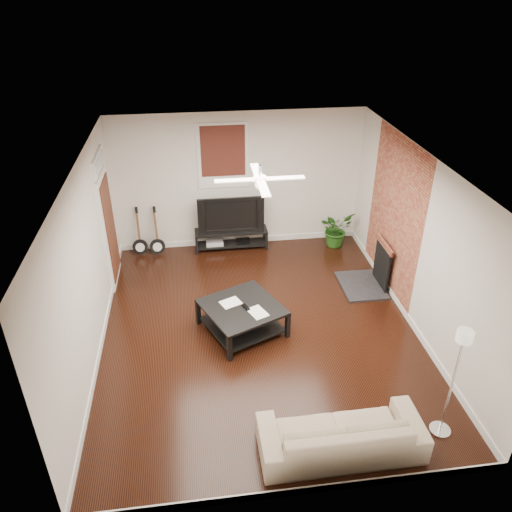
{
  "coord_description": "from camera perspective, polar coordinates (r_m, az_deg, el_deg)",
  "views": [
    {
      "loc": [
        -0.92,
        -6.39,
        5.11
      ],
      "look_at": [
        0.0,
        0.4,
        1.15
      ],
      "focal_mm": 34.99,
      "sensor_mm": 36.0,
      "label": 1
    }
  ],
  "objects": [
    {
      "name": "window_back",
      "position": [
        9.9,
        -3.79,
        11.34
      ],
      "size": [
        1.0,
        0.06,
        1.3
      ],
      "primitive_type": "cube",
      "color": "#401211",
      "rests_on": "wall_back"
    },
    {
      "name": "tv_stand",
      "position": [
        10.42,
        -2.85,
        1.93
      ],
      "size": [
        1.49,
        0.4,
        0.42
      ],
      "primitive_type": "cube",
      "color": "black",
      "rests_on": "floor"
    },
    {
      "name": "guitar_left",
      "position": [
        10.3,
        -13.3,
        2.6
      ],
      "size": [
        0.32,
        0.24,
        1.01
      ],
      "primitive_type": null,
      "rotation": [
        0.0,
        0.0,
        0.05
      ],
      "color": "black",
      "rests_on": "floor"
    },
    {
      "name": "floor_lamp",
      "position": [
        6.58,
        21.51,
        -13.46
      ],
      "size": [
        0.27,
        0.27,
        1.61
      ],
      "primitive_type": null,
      "rotation": [
        0.0,
        0.0,
        0.01
      ],
      "color": "silver",
      "rests_on": "floor"
    },
    {
      "name": "brick_accent",
      "position": [
        8.94,
        15.52,
        4.36
      ],
      "size": [
        0.02,
        2.2,
        2.8
      ],
      "primitive_type": "cube",
      "color": "brown",
      "rests_on": "floor"
    },
    {
      "name": "coffee_table",
      "position": [
        8.08,
        -1.6,
        -7.08
      ],
      "size": [
        1.48,
        1.48,
        0.47
      ],
      "primitive_type": "cube",
      "rotation": [
        0.0,
        0.0,
        0.42
      ],
      "color": "black",
      "rests_on": "floor"
    },
    {
      "name": "ceiling_fan",
      "position": [
        6.93,
        0.45,
        8.78
      ],
      "size": [
        1.24,
        1.24,
        0.32
      ],
      "primitive_type": null,
      "color": "white",
      "rests_on": "ceiling"
    },
    {
      "name": "potted_plant",
      "position": [
        10.59,
        9.11,
        3.08
      ],
      "size": [
        0.88,
        0.84,
        0.75
      ],
      "primitive_type": "imported",
      "rotation": [
        0.0,
        0.0,
        0.5
      ],
      "color": "#205217",
      "rests_on": "floor"
    },
    {
      "name": "sofa",
      "position": [
        6.41,
        9.7,
        -19.29
      ],
      "size": [
        1.98,
        0.79,
        0.58
      ],
      "primitive_type": "imported",
      "rotation": [
        0.0,
        0.0,
        3.15
      ],
      "color": "tan",
      "rests_on": "floor"
    },
    {
      "name": "guitar_right",
      "position": [
        10.24,
        -11.37,
        2.67
      ],
      "size": [
        0.34,
        0.27,
        1.01
      ],
      "primitive_type": null,
      "rotation": [
        0.0,
        0.0,
        0.16
      ],
      "color": "black",
      "rests_on": "floor"
    },
    {
      "name": "door_left",
      "position": [
        9.27,
        -16.57,
        4.12
      ],
      "size": [
        0.08,
        1.0,
        2.5
      ],
      "primitive_type": "cube",
      "color": "white",
      "rests_on": "wall_left"
    },
    {
      "name": "tv",
      "position": [
        10.17,
        -2.94,
        4.94
      ],
      "size": [
        1.34,
        0.18,
        0.77
      ],
      "primitive_type": "imported",
      "color": "black",
      "rests_on": "tv_stand"
    },
    {
      "name": "fireplace",
      "position": [
        9.27,
        13.1,
        -0.95
      ],
      "size": [
        0.8,
        1.1,
        0.92
      ],
      "primitive_type": "cube",
      "color": "black",
      "rests_on": "floor"
    },
    {
      "name": "room",
      "position": [
        7.44,
        0.41,
        0.14
      ],
      "size": [
        5.01,
        6.01,
        2.81
      ],
      "color": "black",
      "rests_on": "ground"
    }
  ]
}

